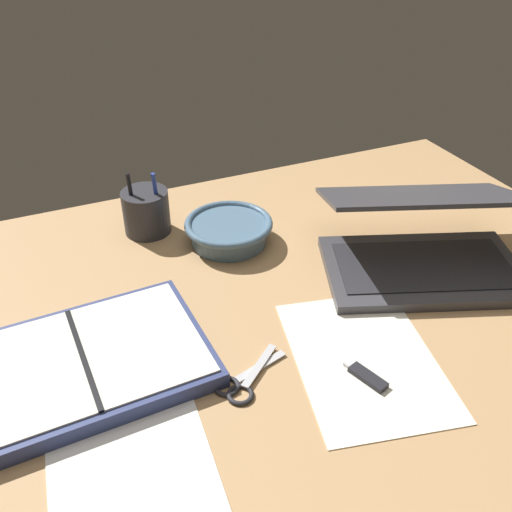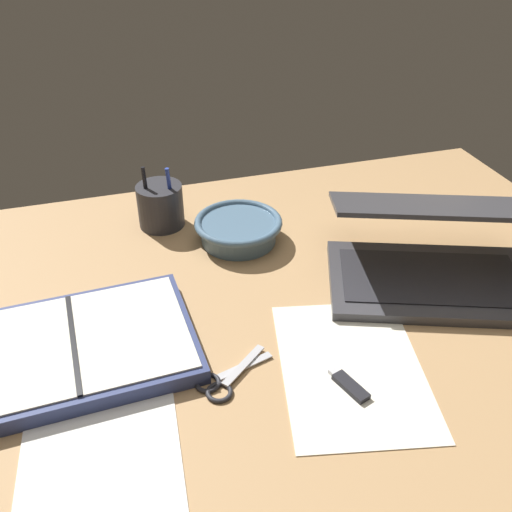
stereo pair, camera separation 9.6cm
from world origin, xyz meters
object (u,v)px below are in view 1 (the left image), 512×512
Objects in this scene: pen_cup at (146,212)px; scissors at (240,384)px; bowl at (229,230)px; laptop at (422,244)px; planner at (84,364)px.

pen_cup reaches higher than scissors.
laptop is at bearing -36.60° from bowl.
laptop reaches higher than bowl.
scissors is (19.66, -11.93, -1.10)cm from planner.
planner is at bearing 120.98° from scissors.
scissors is at bearing -109.12° from bowl.
laptop is 1.17× the size of planner.
laptop is 36.58cm from bowl.
laptop is 2.49× the size of bowl.
laptop reaches higher than pen_cup.
pen_cup is 1.08× the size of scissors.
bowl is 1.29× the size of pen_cup.
pen_cup is at bearing 142.06° from bowl.
bowl is (-29.32, 21.77, -2.13)cm from laptop.
scissors is at bearing -33.85° from planner.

